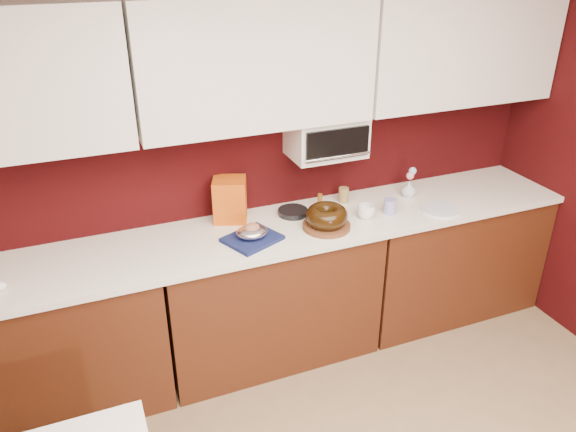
% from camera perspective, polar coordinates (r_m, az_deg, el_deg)
% --- Properties ---
extents(wall_back, '(4.00, 0.02, 2.50)m').
position_cam_1_polar(wall_back, '(3.45, -4.04, 5.99)').
color(wall_back, '#320607').
rests_on(wall_back, floor).
extents(base_cabinet_left, '(1.31, 0.58, 0.86)m').
position_cam_1_polar(base_cabinet_left, '(3.45, -23.78, -12.14)').
color(base_cabinet_left, '#49200E').
rests_on(base_cabinet_left, floor).
extents(base_cabinet_center, '(1.31, 0.58, 0.86)m').
position_cam_1_polar(base_cabinet_center, '(3.57, -2.03, -8.07)').
color(base_cabinet_center, '#49200E').
rests_on(base_cabinet_center, floor).
extents(base_cabinet_right, '(1.31, 0.58, 0.86)m').
position_cam_1_polar(base_cabinet_right, '(4.14, 15.58, -3.83)').
color(base_cabinet_right, '#49200E').
rests_on(base_cabinet_right, floor).
extents(countertop, '(4.00, 0.62, 0.04)m').
position_cam_1_polar(countertop, '(3.34, -2.15, -1.71)').
color(countertop, white).
rests_on(countertop, base_cabinet_center).
extents(upper_cabinet_center, '(1.31, 0.33, 0.70)m').
position_cam_1_polar(upper_cabinet_center, '(3.13, -3.41, 15.31)').
color(upper_cabinet_center, white).
rests_on(upper_cabinet_center, wall_back).
extents(upper_cabinet_right, '(1.31, 0.33, 0.70)m').
position_cam_1_polar(upper_cabinet_right, '(3.77, 16.95, 16.20)').
color(upper_cabinet_right, white).
rests_on(upper_cabinet_right, wall_back).
extents(toaster_oven, '(0.45, 0.30, 0.25)m').
position_cam_1_polar(toaster_oven, '(3.44, 3.87, 8.14)').
color(toaster_oven, white).
rests_on(toaster_oven, upper_cabinet_center).
extents(toaster_oven_door, '(0.40, 0.02, 0.18)m').
position_cam_1_polar(toaster_oven_door, '(3.31, 5.07, 7.31)').
color(toaster_oven_door, black).
rests_on(toaster_oven_door, toaster_oven).
extents(toaster_oven_handle, '(0.42, 0.02, 0.02)m').
position_cam_1_polar(toaster_oven_handle, '(3.32, 5.14, 6.01)').
color(toaster_oven_handle, silver).
rests_on(toaster_oven_handle, toaster_oven).
extents(cake_base, '(0.38, 0.38, 0.03)m').
position_cam_1_polar(cake_base, '(3.35, 3.93, -1.02)').
color(cake_base, brown).
rests_on(cake_base, countertop).
extents(bundt_cake, '(0.28, 0.28, 0.10)m').
position_cam_1_polar(bundt_cake, '(3.32, 3.96, 0.01)').
color(bundt_cake, black).
rests_on(bundt_cake, cake_base).
extents(navy_towel, '(0.36, 0.34, 0.02)m').
position_cam_1_polar(navy_towel, '(3.21, -3.66, -2.32)').
color(navy_towel, '#151D4F').
rests_on(navy_towel, countertop).
extents(foil_ham_nest, '(0.22, 0.21, 0.07)m').
position_cam_1_polar(foil_ham_nest, '(3.19, -3.68, -1.63)').
color(foil_ham_nest, silver).
rests_on(foil_ham_nest, navy_towel).
extents(roasted_ham, '(0.12, 0.11, 0.06)m').
position_cam_1_polar(roasted_ham, '(3.18, -3.69, -1.24)').
color(roasted_ham, '#AA6D4E').
rests_on(roasted_ham, foil_ham_nest).
extents(pandoro_box, '(0.24, 0.23, 0.27)m').
position_cam_1_polar(pandoro_box, '(3.41, -5.92, 1.67)').
color(pandoro_box, '#B7300C').
rests_on(pandoro_box, countertop).
extents(dark_pan, '(0.22, 0.22, 0.03)m').
position_cam_1_polar(dark_pan, '(3.50, 0.50, 0.42)').
color(dark_pan, black).
rests_on(dark_pan, countertop).
extents(coffee_mug, '(0.13, 0.13, 0.10)m').
position_cam_1_polar(coffee_mug, '(3.48, 7.92, 0.58)').
color(coffee_mug, white).
rests_on(coffee_mug, countertop).
extents(blue_jar, '(0.10, 0.10, 0.09)m').
position_cam_1_polar(blue_jar, '(3.56, 10.31, 0.98)').
color(blue_jar, '#1B1C98').
rests_on(blue_jar, countertop).
extents(flower_vase, '(0.10, 0.10, 0.12)m').
position_cam_1_polar(flower_vase, '(3.82, 12.17, 2.79)').
color(flower_vase, silver).
rests_on(flower_vase, countertop).
extents(flower_pink, '(0.05, 0.05, 0.05)m').
position_cam_1_polar(flower_pink, '(3.78, 12.30, 4.02)').
color(flower_pink, pink).
rests_on(flower_pink, flower_vase).
extents(flower_blue, '(0.05, 0.05, 0.05)m').
position_cam_1_polar(flower_blue, '(3.80, 12.55, 4.50)').
color(flower_blue, '#9BCCF8').
rests_on(flower_blue, flower_vase).
extents(china_plate, '(0.30, 0.30, 0.01)m').
position_cam_1_polar(china_plate, '(3.68, 15.19, 0.64)').
color(china_plate, white).
rests_on(china_plate, countertop).
extents(amber_bottle, '(0.03, 0.03, 0.09)m').
position_cam_1_polar(amber_bottle, '(3.59, 3.27, 1.59)').
color(amber_bottle, '#8D5619').
rests_on(amber_bottle, countertop).
extents(paper_cup, '(0.07, 0.07, 0.10)m').
position_cam_1_polar(paper_cup, '(3.67, 5.67, 2.14)').
color(paper_cup, olive).
rests_on(paper_cup, countertop).
extents(egg_left, '(0.07, 0.07, 0.05)m').
position_cam_1_polar(egg_left, '(3.11, -27.21, -6.37)').
color(egg_left, white).
rests_on(egg_left, countertop).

